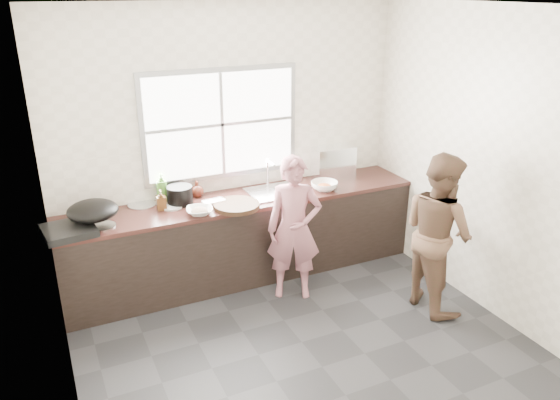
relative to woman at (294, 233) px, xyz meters
name	(u,v)px	position (x,y,z in m)	size (l,w,h in m)	color
floor	(302,343)	(-0.29, -0.74, -0.66)	(3.60, 3.20, 0.01)	#29292B
ceiling	(308,4)	(-0.29, -0.74, 2.05)	(3.60, 3.20, 0.01)	silver
wall_back	(231,142)	(-0.29, 0.87, 0.70)	(3.60, 0.01, 2.70)	silver
wall_left	(49,238)	(-2.09, -0.74, 0.70)	(0.01, 3.20, 2.70)	beige
wall_right	(485,163)	(1.52, -0.74, 0.70)	(0.01, 3.20, 2.70)	silver
wall_front	(449,296)	(-0.29, -2.34, 0.70)	(3.60, 0.01, 2.70)	beige
cabinet	(245,239)	(-0.29, 0.55, -0.24)	(3.60, 0.62, 0.82)	black
countertop	(244,200)	(-0.29, 0.55, 0.19)	(3.60, 0.64, 0.04)	#371B16
sink	(276,192)	(0.06, 0.55, 0.21)	(0.55, 0.45, 0.02)	silver
faucet	(267,173)	(0.06, 0.75, 0.36)	(0.02, 0.02, 0.30)	silver
window_frame	(221,124)	(-0.39, 0.85, 0.90)	(1.60, 0.05, 1.10)	#9EA0A5
window_glazing	(222,125)	(-0.39, 0.83, 0.90)	(1.50, 0.01, 1.00)	white
woman	(294,233)	(0.00, 0.00, 0.00)	(0.48, 0.31, 1.31)	#AB6670
person_side	(438,232)	(1.10, -0.71, 0.09)	(0.72, 0.56, 1.49)	brown
cutting_board	(237,206)	(-0.44, 0.34, 0.23)	(0.44, 0.44, 0.04)	#301F12
cleaver	(213,200)	(-0.61, 0.51, 0.25)	(0.21, 0.11, 0.01)	silver
bowl_mince	(200,211)	(-0.80, 0.34, 0.24)	(0.24, 0.24, 0.06)	white
bowl_crabs	(324,186)	(0.55, 0.41, 0.24)	(0.22, 0.22, 0.07)	white
bowl_held	(294,195)	(0.16, 0.34, 0.23)	(0.17, 0.17, 0.05)	silver
black_pot	(180,195)	(-0.90, 0.66, 0.29)	(0.24, 0.24, 0.18)	black
plate_food	(172,206)	(-0.99, 0.61, 0.22)	(0.21, 0.21, 0.02)	white
bottle_green	(162,188)	(-1.04, 0.78, 0.36)	(0.12, 0.12, 0.30)	#45802A
bottle_brown_tall	(161,201)	(-1.09, 0.60, 0.30)	(0.08, 0.08, 0.18)	#513014
bottle_brown_short	(197,189)	(-0.69, 0.78, 0.28)	(0.12, 0.12, 0.15)	#4B1D12
glass_jar	(160,201)	(-1.08, 0.71, 0.25)	(0.07, 0.07, 0.10)	silver
burner	(69,231)	(-1.93, 0.40, 0.24)	(0.41, 0.41, 0.06)	black
wok	(93,211)	(-1.71, 0.48, 0.35)	(0.44, 0.44, 0.17)	black
dish_rack	(331,161)	(0.84, 0.78, 0.37)	(0.45, 0.31, 0.34)	white
pot_lid_left	(103,226)	(-1.65, 0.43, 0.21)	(0.22, 0.22, 0.01)	#ADB0B4
pot_lid_right	(142,205)	(-1.24, 0.78, 0.21)	(0.27, 0.27, 0.01)	silver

